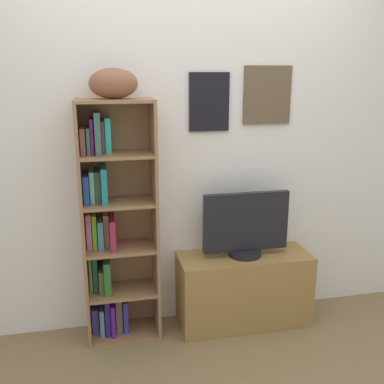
{
  "coord_description": "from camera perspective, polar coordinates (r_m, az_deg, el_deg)",
  "views": [
    {
      "loc": [
        -0.59,
        -1.74,
        1.71
      ],
      "look_at": [
        -0.02,
        0.85,
        1.0
      ],
      "focal_mm": 41.41,
      "sensor_mm": 36.0,
      "label": 1
    }
  ],
  "objects": [
    {
      "name": "back_wall",
      "position": [
        2.98,
        -0.64,
        4.38
      ],
      "size": [
        4.8,
        0.08,
        2.31
      ],
      "color": "silver",
      "rests_on": "ground"
    },
    {
      "name": "bookshelf",
      "position": [
        2.9,
        -10.27,
        -4.72
      ],
      "size": [
        0.47,
        0.28,
        1.56
      ],
      "color": "#916743",
      "rests_on": "ground"
    },
    {
      "name": "football",
      "position": [
        2.7,
        -10.09,
        13.6
      ],
      "size": [
        0.3,
        0.2,
        0.18
      ],
      "primitive_type": "ellipsoid",
      "rotation": [
        0.0,
        0.0,
        0.07
      ],
      "color": "brown",
      "rests_on": "bookshelf"
    },
    {
      "name": "tv_stand",
      "position": [
        3.18,
        6.68,
        -12.31
      ],
      "size": [
        0.91,
        0.35,
        0.51
      ],
      "color": "olive",
      "rests_on": "ground"
    },
    {
      "name": "television",
      "position": [
        3.0,
        6.95,
        -4.36
      ],
      "size": [
        0.59,
        0.22,
        0.44
      ],
      "color": "black",
      "rests_on": "tv_stand"
    }
  ]
}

